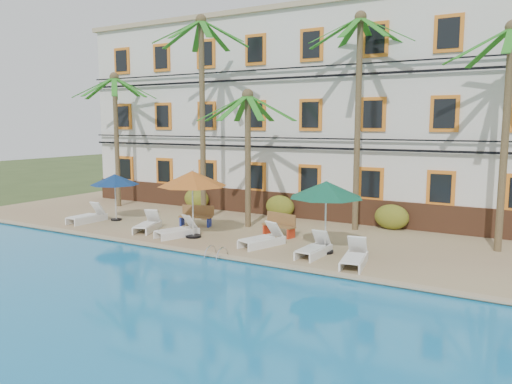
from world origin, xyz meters
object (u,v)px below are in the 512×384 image
Objects in this scene: palm_d at (358,94)px; lounger_c at (178,230)px; bench_right at (280,224)px; lounger_d at (263,239)px; umbrella_blue at (115,180)px; lounger_b at (148,224)px; palm_e at (507,106)px; bench_left at (196,216)px; palm_a at (116,120)px; lounger_a at (88,216)px; palm_b at (202,93)px; umbrella_red at (192,179)px; umbrella_green at (326,190)px; palm_c at (248,137)px; lounger_f at (354,257)px; pool_ladder at (216,257)px; lounger_e at (314,248)px.

lounger_c is (-5.81, -4.97, -5.56)m from palm_d.
lounger_d is at bearing -82.64° from bench_right.
umbrella_blue is 3.53m from lounger_b.
bench_left is (-12.22, -1.85, -4.75)m from palm_e.
palm_a is 3.21× the size of umbrella_blue.
lounger_a is 1.00× the size of lounger_c.
palm_a is 9.96m from lounger_c.
bench_right is (3.53, 2.27, 0.19)m from lounger_c.
palm_b is 5.23m from umbrella_red.
lounger_a is at bearing -157.57° from palm_d.
lounger_d is (11.51, -4.00, -4.48)m from palm_a.
palm_b is 1.04× the size of palm_d.
palm_b is 8.81m from umbrella_green.
umbrella_green is (7.43, -2.87, -3.75)m from palm_b.
bench_left is at bearing -154.56° from palm_c.
bench_right is at bearing 146.86° from lounger_f.
pool_ladder is at bearing -111.72° from palm_d.
palm_a is 9.88× the size of pool_ladder.
palm_c reaches higher than lounger_c.
lounger_b is 1.24× the size of bench_right.
palm_b is 9.89m from lounger_e.
palm_b is 4.83× the size of lounger_f.
palm_e is 3.54× the size of umbrella_blue.
lounger_f is (7.64, -0.42, 0.01)m from lounger_c.
umbrella_red is 1.79× the size of bench_right.
palm_b reaches higher than palm_e.
palm_b is at bearing -177.77° from palm_e.
palm_e is (10.09, 0.83, 1.19)m from palm_c.
lounger_f is (8.88, -3.93, -5.74)m from palm_b.
lounger_c is at bearing -158.52° from umbrella_red.
palm_c is at bearing 41.66° from lounger_b.
palm_e is at bearing -9.58° from palm_d.
palm_d is 1.13× the size of palm_e.
lounger_d is at bearing 2.38° from umbrella_red.
bench_right is at bearing 84.34° from pool_ladder.
umbrella_blue is at bearing 169.11° from umbrella_red.
lounger_b is 0.97× the size of lounger_d.
lounger_e is at bearing -17.42° from palm_a.
lounger_c is at bearing -174.11° from umbrella_green.
umbrella_blue is 8.70m from pool_ladder.
lounger_b is (-8.04, -0.39, -2.00)m from umbrella_green.
palm_e is (19.27, -0.36, 0.45)m from palm_a.
lounger_f is 1.26× the size of bench_right.
palm_b is 4.92× the size of lounger_b.
pool_ladder is (-2.90, -1.83, -0.28)m from lounger_e.
palm_a is 4.04× the size of lounger_e.
palm_e is at bearing 19.03° from umbrella_red.
palm_e is 18.21m from lounger_a.
bench_right is at bearing -14.56° from palm_b.
palm_d reaches higher than lounger_f.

